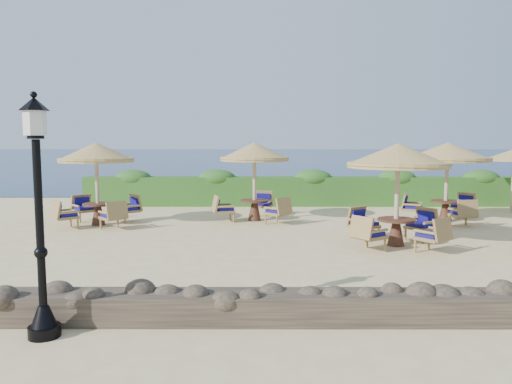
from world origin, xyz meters
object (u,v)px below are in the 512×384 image
cafe_set_3 (254,168)px  cafe_set_0 (398,178)px  cafe_set_2 (97,173)px  cafe_set_4 (447,165)px  lamp_post (40,227)px

cafe_set_3 → cafe_set_0: bearing=-47.5°
cafe_set_2 → cafe_set_3: (5.04, 0.91, 0.09)m
cafe_set_3 → cafe_set_4: bearing=-1.5°
cafe_set_0 → cafe_set_3: same height
cafe_set_3 → cafe_set_4: (6.43, -0.17, 0.13)m
cafe_set_4 → cafe_set_3: bearing=178.5°
cafe_set_2 → cafe_set_4: (11.47, 0.74, 0.22)m
cafe_set_2 → cafe_set_4: size_ratio=0.94×
lamp_post → cafe_set_3: size_ratio=1.23×
lamp_post → cafe_set_4: bearing=46.8°
cafe_set_0 → cafe_set_3: (-3.70, 4.04, 0.01)m
cafe_set_3 → cafe_set_4: size_ratio=0.95×
cafe_set_0 → cafe_set_4: same height
cafe_set_0 → cafe_set_4: bearing=54.7°
lamp_post → cafe_set_4: size_ratio=1.17×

